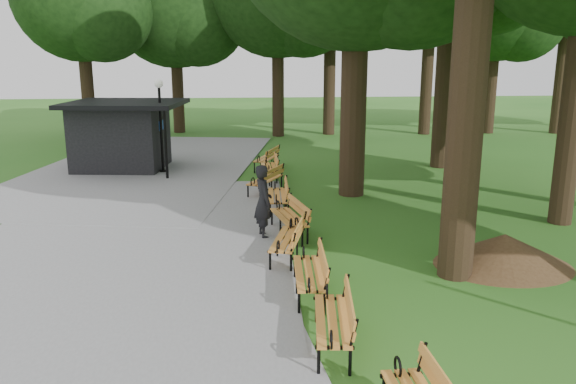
{
  "coord_description": "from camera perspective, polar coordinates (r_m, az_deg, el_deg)",
  "views": [
    {
      "loc": [
        -1.18,
        -8.74,
        4.43
      ],
      "look_at": [
        0.02,
        4.85,
        1.1
      ],
      "focal_mm": 35.71,
      "sensor_mm": 36.0,
      "label": 1
    }
  ],
  "objects": [
    {
      "name": "bench_2",
      "position": [
        9.01,
        4.41,
        -12.61
      ],
      "size": [
        0.86,
        1.96,
        0.88
      ],
      "primitive_type": null,
      "rotation": [
        0.0,
        0.0,
        -1.69
      ],
      "color": "orange",
      "rests_on": "ground"
    },
    {
      "name": "person",
      "position": [
        13.93,
        -2.48,
        -0.95
      ],
      "size": [
        0.58,
        0.75,
        1.81
      ],
      "primitive_type": "imported",
      "rotation": [
        0.0,
        0.0,
        1.82
      ],
      "color": "black",
      "rests_on": "ground"
    },
    {
      "name": "bench_3",
      "position": [
        10.74,
        2.08,
        -8.1
      ],
      "size": [
        0.75,
        1.93,
        0.88
      ],
      "primitive_type": null,
      "rotation": [
        0.0,
        0.0,
        -1.63
      ],
      "color": "orange",
      "rests_on": "ground"
    },
    {
      "name": "lamp_post",
      "position": [
        21.85,
        -12.63,
        8.26
      ],
      "size": [
        0.32,
        0.32,
        3.49
      ],
      "color": "black",
      "rests_on": "ground"
    },
    {
      "name": "path",
      "position": [
        12.85,
        -17.53,
        -6.97
      ],
      "size": [
        12.0,
        38.0,
        0.06
      ],
      "primitive_type": "cube",
      "color": "gray",
      "rests_on": "ground"
    },
    {
      "name": "bench_8",
      "position": [
        20.45,
        -1.91,
        2.46
      ],
      "size": [
        0.65,
        1.9,
        0.88
      ],
      "primitive_type": null,
      "rotation": [
        0.0,
        0.0,
        -1.57
      ],
      "color": "orange",
      "rests_on": "ground"
    },
    {
      "name": "bench_6",
      "position": [
        16.39,
        -1.07,
        -0.38
      ],
      "size": [
        0.72,
        1.93,
        0.88
      ],
      "primitive_type": null,
      "rotation": [
        0.0,
        0.0,
        -1.62
      ],
      "color": "orange",
      "rests_on": "ground"
    },
    {
      "name": "bench_5",
      "position": [
        14.22,
        0.08,
        -2.58
      ],
      "size": [
        1.0,
        1.99,
        0.88
      ],
      "primitive_type": null,
      "rotation": [
        0.0,
        0.0,
        -1.37
      ],
      "color": "orange",
      "rests_on": "ground"
    },
    {
      "name": "ground",
      "position": [
        9.87,
        2.41,
        -12.96
      ],
      "size": [
        100.0,
        100.0,
        0.0
      ],
      "primitive_type": "plane",
      "color": "#29631C",
      "rests_on": "ground"
    },
    {
      "name": "bench_4",
      "position": [
        12.6,
        -0.08,
        -4.75
      ],
      "size": [
        1.1,
        2.0,
        0.88
      ],
      "primitive_type": null,
      "rotation": [
        0.0,
        0.0,
        -1.83
      ],
      "color": "orange",
      "rests_on": "ground"
    },
    {
      "name": "dirt_mound",
      "position": [
        13.05,
        20.7,
        -5.41
      ],
      "size": [
        2.46,
        2.46,
        0.7
      ],
      "primitive_type": "cone",
      "color": "#47301C",
      "rests_on": "ground"
    },
    {
      "name": "bench_7",
      "position": [
        18.45,
        -2.28,
        1.21
      ],
      "size": [
        1.44,
        1.98,
        0.88
      ],
      "primitive_type": null,
      "rotation": [
        0.0,
        0.0,
        -2.05
      ],
      "color": "orange",
      "rests_on": "ground"
    },
    {
      "name": "bench_9",
      "position": [
        22.27,
        -2.16,
        3.38
      ],
      "size": [
        1.26,
        2.0,
        0.88
      ],
      "primitive_type": null,
      "rotation": [
        0.0,
        0.0,
        -1.92
      ],
      "color": "orange",
      "rests_on": "ground"
    },
    {
      "name": "kiosk",
      "position": [
        23.09,
        -16.31,
        5.42
      ],
      "size": [
        4.63,
        4.15,
        2.64
      ],
      "primitive_type": null,
      "rotation": [
        0.0,
        0.0,
        -0.12
      ],
      "color": "black",
      "rests_on": "ground"
    }
  ]
}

